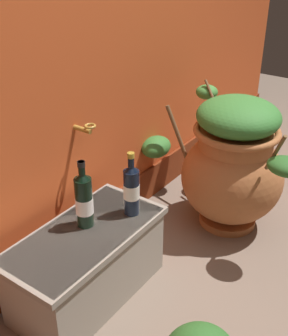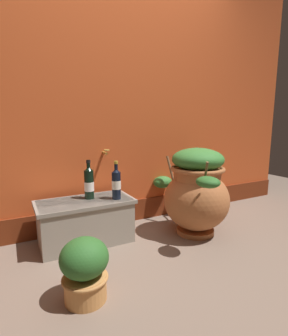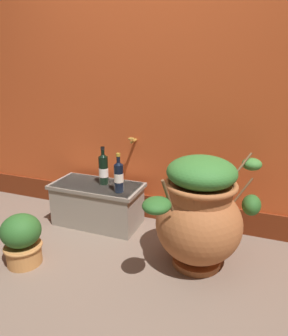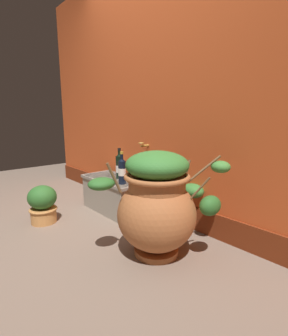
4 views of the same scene
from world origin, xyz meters
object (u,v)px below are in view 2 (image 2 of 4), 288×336
object	(u,v)px
wine_bottle_left	(116,183)
wine_bottle_middle	(89,182)
potted_shrub	(85,268)
terracotta_urn	(196,191)

from	to	relation	value
wine_bottle_left	wine_bottle_middle	xyz separation A→B (m)	(-0.20, 0.11, 0.00)
wine_bottle_left	wine_bottle_middle	distance (m)	0.23
wine_bottle_left	potted_shrub	size ratio (longest dim) A/B	0.86
terracotta_urn	wine_bottle_middle	size ratio (longest dim) A/B	3.11
terracotta_urn	wine_bottle_middle	bearing A→B (deg)	160.91
potted_shrub	wine_bottle_left	bearing A→B (deg)	54.57
wine_bottle_middle	potted_shrub	bearing A→B (deg)	-108.53
potted_shrub	terracotta_urn	bearing A→B (deg)	21.05
wine_bottle_middle	terracotta_urn	bearing A→B (deg)	-19.09
wine_bottle_middle	potted_shrub	xyz separation A→B (m)	(-0.25, -0.74, -0.31)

